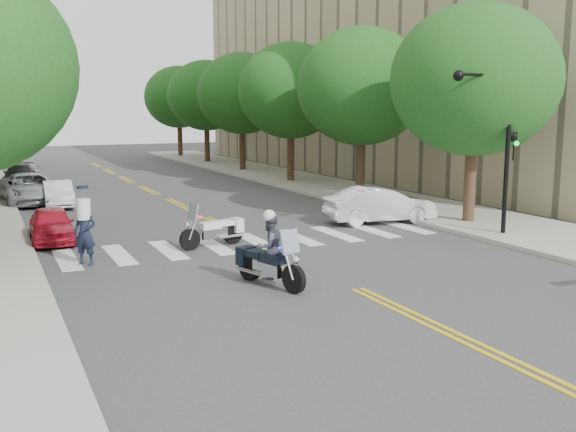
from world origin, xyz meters
TOP-DOWN VIEW (x-y plane):
  - ground at (0.00, 0.00)m, footprint 140.00×140.00m
  - sidewalk_right at (9.50, 22.00)m, footprint 5.00×60.00m
  - building_right at (26.00, 26.00)m, footprint 26.00×44.00m
  - tree_r_0 at (8.80, 6.00)m, footprint 6.40×6.40m
  - tree_r_1 at (8.80, 14.00)m, footprint 6.40×6.40m
  - tree_r_2 at (8.80, 22.00)m, footprint 6.40×6.40m
  - tree_r_3 at (8.80, 30.00)m, footprint 6.40×6.40m
  - tree_r_4 at (8.80, 38.00)m, footprint 6.40×6.40m
  - tree_r_5 at (8.80, 46.00)m, footprint 6.40×6.40m
  - traffic_signal_pole at (7.72, 3.50)m, footprint 2.82×0.42m
  - motorcycle_police at (-1.88, 1.29)m, footprint 1.05×2.38m
  - motorcycle_parked at (-1.44, 6.42)m, footprint 2.34×0.92m
  - officer_standing at (-5.76, 5.58)m, footprint 0.81×0.77m
  - convertible at (5.85, 7.79)m, footprint 4.57×2.15m
  - parked_car_a at (-6.30, 9.50)m, footprint 1.54×3.55m
  - parked_car_b at (-5.20, 17.81)m, footprint 1.41×3.64m
  - parked_car_c at (-6.30, 19.50)m, footprint 2.68×5.29m
  - parked_car_d at (-6.30, 27.63)m, footprint 2.16×4.44m
  - parked_car_e at (-5.75, 30.88)m, footprint 1.66×3.96m

SIDE VIEW (x-z plane):
  - ground at x=0.00m, z-range 0.00..0.00m
  - sidewalk_right at x=9.50m, z-range 0.00..0.15m
  - motorcycle_parked at x=-1.44m, z-range -0.23..1.29m
  - parked_car_b at x=-5.20m, z-range 0.00..1.18m
  - parked_car_a at x=-6.30m, z-range 0.00..1.19m
  - parked_car_d at x=-6.30m, z-range 0.00..1.24m
  - parked_car_e at x=-5.75m, z-range 0.00..1.34m
  - parked_car_c at x=-6.30m, z-range 0.00..1.43m
  - convertible at x=5.85m, z-range 0.00..1.45m
  - motorcycle_police at x=-1.88m, z-range -0.11..1.87m
  - officer_standing at x=-5.76m, z-range 0.00..1.87m
  - traffic_signal_pole at x=7.72m, z-range 0.72..6.72m
  - tree_r_0 at x=8.80m, z-range 1.33..9.78m
  - tree_r_1 at x=8.80m, z-range 1.33..9.78m
  - tree_r_2 at x=8.80m, z-range 1.33..9.78m
  - tree_r_3 at x=8.80m, z-range 1.33..9.78m
  - tree_r_4 at x=8.80m, z-range 1.33..9.78m
  - tree_r_5 at x=8.80m, z-range 1.33..9.78m
  - building_right at x=26.00m, z-range 0.00..22.00m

